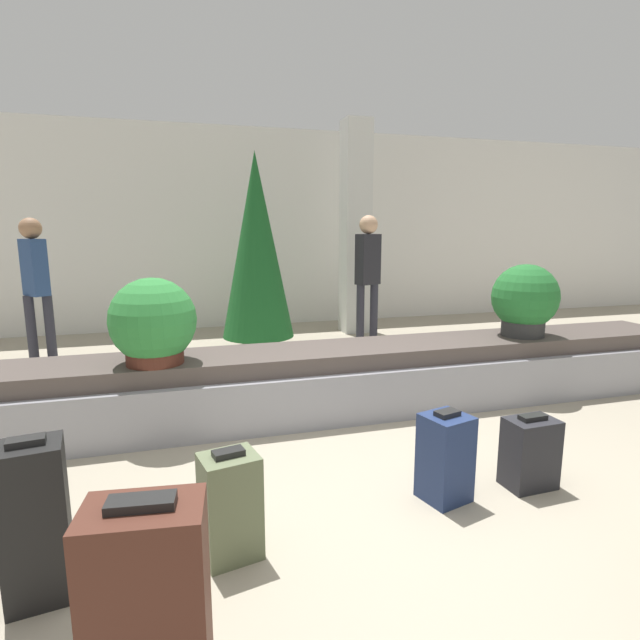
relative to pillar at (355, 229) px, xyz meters
The scene contains 14 objects.
ground_plane 5.39m from the pillar, 106.90° to the right, with size 18.00×18.00×0.00m, color #9E937F.
back_wall 1.80m from the pillar, 146.36° to the left, with size 18.00×0.06×3.20m.
carousel 3.81m from the pillar, 114.73° to the right, with size 7.64×0.83×0.58m.
pillar is the anchor object (origin of this frame).
suitcase_0 5.09m from the pillar, 96.92° to the right, with size 0.32×0.23×0.47m.
suitcase_1 5.77m from the pillar, 116.10° to the right, with size 0.31×0.28×0.56m.
suitcase_2 6.20m from the pillar, 122.97° to the right, with size 0.30×0.27×0.75m.
suitcase_4 5.17m from the pillar, 103.67° to the right, with size 0.31×0.31×0.56m.
suitcase_5 6.55m from the pillar, 115.84° to the right, with size 0.41×0.29×0.79m.
potted_plant_0 3.41m from the pillar, 80.71° to the right, with size 0.62×0.62×0.70m.
potted_plant_1 4.48m from the pillar, 130.29° to the right, with size 0.65×0.65×0.67m.
traveler_0 4.37m from the pillar, 169.42° to the right, with size 0.34×0.36×1.73m.
traveler_1 1.10m from the pillar, 99.55° to the right, with size 0.36×0.28×1.78m.
decorated_tree 1.83m from the pillar, 154.87° to the right, with size 0.95×0.95×2.58m.
Camera 1 is at (-1.17, -2.38, 1.61)m, focal length 28.00 mm.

